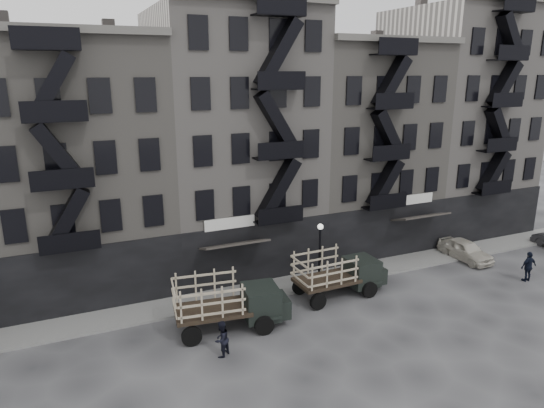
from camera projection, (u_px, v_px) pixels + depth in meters
name	position (u px, v px, depth m)	size (l,w,h in m)	color
ground	(294.00, 317.00, 27.00)	(140.00, 140.00, 0.00)	#38383A
sidewalk	(268.00, 289.00, 30.29)	(55.00, 2.50, 0.15)	slate
building_midwest	(79.00, 167.00, 29.77)	(10.00, 11.35, 16.20)	slate
building_center	(233.00, 142.00, 33.39)	(10.00, 11.35, 18.20)	gray
building_mideast	(355.00, 147.00, 37.54)	(10.00, 11.35, 16.20)	slate
building_east	(456.00, 122.00, 41.03)	(10.00, 11.35, 19.20)	gray
lamp_post	(320.00, 247.00, 29.72)	(0.36, 0.36, 4.28)	black
stake_truck_west	(228.00, 299.00, 25.33)	(6.22, 3.12, 3.01)	black
stake_truck_east	(338.00, 270.00, 29.15)	(5.82, 2.54, 2.89)	black
car_east	(465.00, 250.00, 34.96)	(1.73, 4.29, 1.46)	beige
pedestrian_mid	(221.00, 339.00, 23.06)	(0.88, 0.69, 1.81)	black
policeman	(528.00, 267.00, 31.30)	(1.18, 0.49, 2.01)	black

